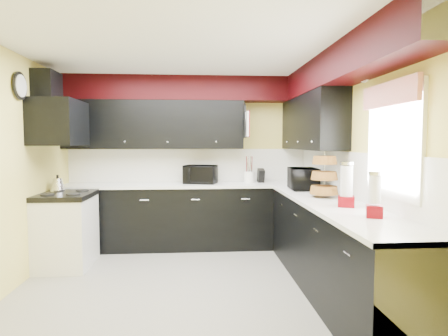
% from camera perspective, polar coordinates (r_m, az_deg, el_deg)
% --- Properties ---
extents(ground, '(3.60, 3.60, 0.00)m').
position_cam_1_polar(ground, '(4.25, -5.77, -17.40)').
color(ground, gray).
rests_on(ground, ground).
extents(wall_back, '(3.60, 0.06, 2.50)m').
position_cam_1_polar(wall_back, '(5.77, -5.35, 1.00)').
color(wall_back, '#E0C666').
rests_on(wall_back, ground).
extents(wall_right, '(0.06, 3.60, 2.50)m').
position_cam_1_polar(wall_right, '(4.31, 18.79, -0.20)').
color(wall_right, '#E0C666').
rests_on(wall_right, ground).
extents(wall_left, '(0.06, 3.60, 2.50)m').
position_cam_1_polar(wall_left, '(4.41, -29.98, -0.43)').
color(wall_left, '#E0C666').
rests_on(wall_left, ground).
extents(ceiling, '(3.60, 3.60, 0.06)m').
position_cam_1_polar(ceiling, '(4.07, -6.03, 17.48)').
color(ceiling, white).
rests_on(ceiling, wall_back).
extents(cab_back, '(3.60, 0.60, 0.90)m').
position_cam_1_polar(cab_back, '(5.57, -5.36, -7.41)').
color(cab_back, black).
rests_on(cab_back, ground).
extents(cab_right, '(0.60, 3.00, 0.90)m').
position_cam_1_polar(cab_right, '(4.06, 16.22, -11.88)').
color(cab_right, black).
rests_on(cab_right, ground).
extents(counter_back, '(3.62, 0.64, 0.04)m').
position_cam_1_polar(counter_back, '(5.49, -5.40, -2.60)').
color(counter_back, white).
rests_on(counter_back, cab_back).
extents(counter_right, '(0.64, 3.02, 0.04)m').
position_cam_1_polar(counter_right, '(3.96, 16.36, -5.32)').
color(counter_right, white).
rests_on(counter_right, cab_right).
extents(splash_back, '(3.60, 0.02, 0.50)m').
position_cam_1_polar(splash_back, '(5.76, -5.35, 0.40)').
color(splash_back, white).
rests_on(splash_back, counter_back).
extents(splash_right, '(0.02, 3.60, 0.50)m').
position_cam_1_polar(splash_right, '(4.31, 18.65, -1.00)').
color(splash_right, white).
rests_on(splash_right, counter_right).
extents(upper_back, '(2.60, 0.35, 0.70)m').
position_cam_1_polar(upper_back, '(5.62, -10.56, 6.48)').
color(upper_back, black).
rests_on(upper_back, wall_back).
extents(upper_right, '(0.35, 1.80, 0.70)m').
position_cam_1_polar(upper_right, '(5.09, 13.12, 6.71)').
color(upper_right, black).
rests_on(upper_right, wall_right).
extents(soffit_back, '(3.60, 0.36, 0.35)m').
position_cam_1_polar(soffit_back, '(5.63, -5.47, 11.89)').
color(soffit_back, black).
rests_on(soffit_back, wall_back).
extents(soffit_right, '(0.36, 3.24, 0.35)m').
position_cam_1_polar(soffit_right, '(4.14, 17.76, 14.62)').
color(soffit_right, black).
rests_on(soffit_right, wall_right).
extents(stove, '(0.60, 0.75, 0.86)m').
position_cam_1_polar(stove, '(5.10, -22.86, -8.99)').
color(stove, white).
rests_on(stove, ground).
extents(cooktop, '(0.62, 0.77, 0.06)m').
position_cam_1_polar(cooktop, '(5.02, -23.00, -3.87)').
color(cooktop, black).
rests_on(cooktop, stove).
extents(hood, '(0.50, 0.78, 0.55)m').
position_cam_1_polar(hood, '(5.00, -23.83, 6.30)').
color(hood, black).
rests_on(hood, wall_left).
extents(hood_duct, '(0.24, 0.40, 0.40)m').
position_cam_1_polar(hood_duct, '(5.08, -25.37, 10.97)').
color(hood_duct, black).
rests_on(hood_duct, wall_left).
extents(window, '(0.03, 0.86, 0.96)m').
position_cam_1_polar(window, '(3.48, 24.45, 3.65)').
color(window, white).
rests_on(window, wall_right).
extents(valance, '(0.04, 0.88, 0.20)m').
position_cam_1_polar(valance, '(3.48, 23.84, 10.27)').
color(valance, red).
rests_on(valance, wall_right).
extents(pan_top, '(0.03, 0.22, 0.40)m').
position_cam_1_polar(pan_top, '(5.57, 3.10, 8.63)').
color(pan_top, black).
rests_on(pan_top, upper_back).
extents(pan_mid, '(0.03, 0.28, 0.46)m').
position_cam_1_polar(pan_mid, '(5.43, 3.27, 6.11)').
color(pan_mid, black).
rests_on(pan_mid, upper_back).
extents(pan_low, '(0.03, 0.24, 0.42)m').
position_cam_1_polar(pan_low, '(5.68, 2.93, 5.71)').
color(pan_low, black).
rests_on(pan_low, upper_back).
extents(cut_board, '(0.03, 0.26, 0.35)m').
position_cam_1_polar(cut_board, '(5.31, 3.54, 6.69)').
color(cut_board, white).
rests_on(cut_board, upper_back).
extents(baskets, '(0.27, 0.27, 0.50)m').
position_cam_1_polar(baskets, '(4.26, 15.03, -1.12)').
color(baskets, brown).
rests_on(baskets, upper_right).
extents(clock, '(0.03, 0.30, 0.30)m').
position_cam_1_polar(clock, '(4.65, -28.67, 10.93)').
color(clock, black).
rests_on(clock, wall_left).
extents(deco_plate, '(0.03, 0.24, 0.24)m').
position_cam_1_polar(deco_plate, '(4.03, 20.70, 13.76)').
color(deco_plate, white).
rests_on(deco_plate, wall_right).
extents(toaster_oven, '(0.54, 0.49, 0.27)m').
position_cam_1_polar(toaster_oven, '(5.50, -3.62, -0.98)').
color(toaster_oven, black).
rests_on(toaster_oven, counter_back).
extents(microwave, '(0.37, 0.52, 0.27)m').
position_cam_1_polar(microwave, '(4.90, 12.03, -1.62)').
color(microwave, black).
rests_on(microwave, counter_right).
extents(utensil_crock, '(0.21, 0.21, 0.17)m').
position_cam_1_polar(utensil_crock, '(5.59, 3.86, -1.41)').
color(utensil_crock, white).
rests_on(utensil_crock, counter_back).
extents(knife_block, '(0.10, 0.13, 0.20)m').
position_cam_1_polar(knife_block, '(5.64, 5.64, -1.20)').
color(knife_block, black).
rests_on(knife_block, counter_back).
extents(kettle, '(0.23, 0.23, 0.16)m').
position_cam_1_polar(kettle, '(5.24, -24.01, -2.34)').
color(kettle, silver).
rests_on(kettle, cooktop).
extents(dispenser_a, '(0.19, 0.19, 0.40)m').
position_cam_1_polar(dispenser_a, '(3.70, 18.15, -2.56)').
color(dispenser_a, '#6B0000').
rests_on(dispenser_a, counter_right).
extents(dispenser_b, '(0.16, 0.16, 0.33)m').
position_cam_1_polar(dispenser_b, '(3.25, 21.98, -4.13)').
color(dispenser_b, maroon).
rests_on(dispenser_b, counter_right).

